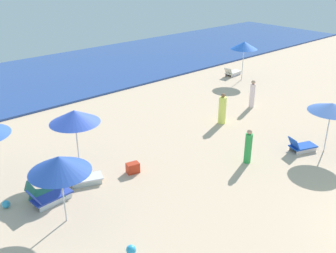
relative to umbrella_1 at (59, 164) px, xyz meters
name	(u,v)px	position (x,y,z in m)	size (l,w,h in m)	color
ocean	(59,74)	(7.62, 15.71, -2.07)	(60.00, 11.87, 0.12)	#2B4A98
umbrella_1	(59,164)	(0.00, 0.00, 0.00)	(1.96, 1.96, 2.40)	silver
lounge_chair_1_0	(49,197)	(0.02, 1.27, -1.88)	(1.53, 0.68, 0.73)	silver
lounge_chair_1_1	(45,193)	(0.02, 1.63, -1.90)	(1.47, 1.20, 0.66)	silver
umbrella_3	(332,107)	(11.02, -3.10, -0.04)	(1.97, 1.97, 2.27)	silver
lounge_chair_3_0	(301,146)	(10.23, -2.42, -1.89)	(1.39, 0.99, 0.70)	silver
umbrella_4	(74,117)	(1.97, 2.60, 0.23)	(1.96, 1.96, 2.62)	silver
lounge_chair_4_0	(83,178)	(1.56, 1.63, -1.88)	(1.50, 1.05, 0.71)	silver
umbrella_5	(244,45)	(16.78, 6.17, 0.29)	(1.82, 1.82, 2.68)	silver
lounge_chair_5_0	(232,72)	(17.09, 7.28, -1.89)	(1.52, 0.72, 0.65)	silver
beachgoer_0	(248,147)	(7.60, -1.47, -1.42)	(0.40, 0.40, 1.51)	green
beachgoer_1	(222,110)	(9.94, 2.01, -1.38)	(0.46, 0.46, 1.62)	#ECF365
beachgoer_2	(252,94)	(12.97, 2.41, -1.35)	(0.41, 0.41, 1.61)	white
cooler_box_0	(133,168)	(3.48, 1.03, -1.92)	(0.50, 0.33, 0.42)	red
beach_ball_1	(131,250)	(0.68, -2.66, -1.98)	(0.30, 0.30, 0.30)	#30A1D7
beach_ball_2	(6,204)	(-1.22, 2.02, -1.99)	(0.28, 0.28, 0.28)	#369ECC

